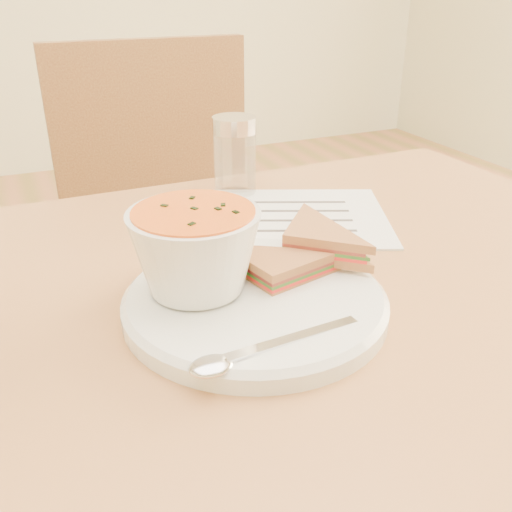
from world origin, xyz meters
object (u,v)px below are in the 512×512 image
condiment_shaker (235,156)px  plate (255,303)px  chair_far (185,286)px  soup_bowl (195,255)px  dining_table (271,506)px

condiment_shaker → plate: bearing=-109.0°
chair_far → soup_bowl: (-0.14, -0.53, 0.34)m
plate → soup_bowl: bearing=151.7°
chair_far → condiment_shaker: bearing=96.4°
chair_far → dining_table: bearing=86.3°
soup_bowl → condiment_shaker: bearing=61.3°
dining_table → soup_bowl: (-0.10, -0.03, 0.44)m
plate → condiment_shaker: condiment_shaker is taller
dining_table → soup_bowl: bearing=-162.0°
soup_bowl → condiment_shaker: size_ratio=1.09×
dining_table → condiment_shaker: size_ratio=8.44×
dining_table → condiment_shaker: condiment_shaker is taller
dining_table → condiment_shaker: bearing=77.1°
plate → chair_far: bearing=81.0°
dining_table → soup_bowl: soup_bowl is taller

